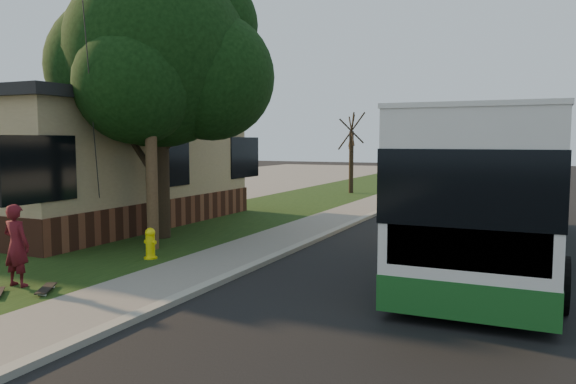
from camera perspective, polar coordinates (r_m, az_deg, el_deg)
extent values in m
plane|color=black|center=(12.47, -4.25, -8.11)|extent=(120.00, 120.00, 0.00)
cube|color=black|center=(20.90, 19.23, -2.93)|extent=(8.00, 80.00, 0.01)
cube|color=gray|center=(21.62, 8.62, -2.28)|extent=(0.25, 80.00, 0.12)
cube|color=slate|center=(21.92, 6.10, -2.20)|extent=(2.00, 80.00, 0.08)
cube|color=black|center=(23.25, -2.11, -1.76)|extent=(5.00, 80.00, 0.07)
cube|color=slate|center=(29.11, -19.99, -0.68)|extent=(15.00, 80.00, 0.04)
cylinder|color=yellow|center=(13.81, -13.81, -5.46)|extent=(0.22, 0.22, 0.55)
sphere|color=yellow|center=(13.75, -13.84, -4.05)|extent=(0.24, 0.24, 0.24)
cylinder|color=yellow|center=(13.79, -13.82, -4.95)|extent=(0.30, 0.10, 0.10)
cylinder|color=yellow|center=(13.79, -13.82, -4.95)|extent=(0.10, 0.18, 0.10)
cylinder|color=yellow|center=(13.86, -13.78, -6.50)|extent=(0.32, 0.32, 0.04)
cylinder|color=#473321|center=(14.89, -13.89, 11.64)|extent=(0.30, 0.30, 9.00)
cylinder|color=#2D2D30|center=(14.58, -19.35, 8.59)|extent=(2.52, 3.21, 7.60)
cylinder|color=black|center=(16.55, -12.92, 2.33)|extent=(0.56, 0.56, 4.00)
sphere|color=black|center=(16.70, -13.15, 13.36)|extent=(5.20, 5.20, 5.20)
sphere|color=black|center=(16.32, -7.82, 11.52)|extent=(3.60, 3.60, 3.60)
sphere|color=black|center=(17.11, -17.23, 12.06)|extent=(3.80, 3.80, 3.80)
sphere|color=black|center=(15.40, -15.19, 10.64)|extent=(3.20, 3.20, 3.20)
sphere|color=black|center=(18.22, -11.95, 13.97)|extent=(3.40, 3.40, 3.40)
sphere|color=black|center=(17.33, -8.24, 16.50)|extent=(3.00, 3.00, 3.00)
cylinder|color=black|center=(30.13, 6.44, 3.04)|extent=(0.24, 0.24, 3.30)
cylinder|color=black|center=(30.11, 6.47, 6.18)|extent=(1.38, 0.57, 2.01)
cylinder|color=black|center=(30.11, 6.47, 6.18)|extent=(0.74, 1.21, 1.58)
cylinder|color=black|center=(30.11, 6.47, 6.18)|extent=(0.65, 1.05, 1.95)
cylinder|color=black|center=(30.11, 6.47, 6.18)|extent=(1.28, 0.53, 1.33)
cylinder|color=black|center=(30.11, 6.47, 6.18)|extent=(0.75, 1.21, 1.70)
cylinder|color=black|center=(41.59, 12.25, 3.37)|extent=(0.24, 0.24, 3.03)
cylinder|color=black|center=(41.57, 12.29, 5.46)|extent=(1.38, 0.57, 2.01)
cylinder|color=black|center=(41.57, 12.29, 5.46)|extent=(0.74, 1.21, 1.58)
cylinder|color=black|center=(41.57, 12.29, 5.46)|extent=(0.65, 1.05, 1.95)
cylinder|color=black|center=(41.57, 12.29, 5.46)|extent=(1.28, 0.53, 1.33)
cylinder|color=black|center=(41.57, 12.29, 5.46)|extent=(0.75, 1.21, 1.70)
cylinder|color=#2D2D30|center=(44.94, 17.76, 4.87)|extent=(0.16, 0.16, 5.50)
imported|color=black|center=(44.97, 17.82, 7.10)|extent=(0.18, 0.22, 1.10)
cube|color=silver|center=(14.92, 20.63, 1.40)|extent=(2.65, 12.71, 2.86)
cube|color=#195920|center=(15.09, 20.44, -4.23)|extent=(2.67, 12.73, 0.58)
cube|color=black|center=(14.91, 20.65, 2.21)|extent=(2.69, 12.75, 1.17)
cube|color=black|center=(8.66, 17.68, -2.15)|extent=(2.35, 0.06, 1.69)
cube|color=yellow|center=(8.61, 17.96, 7.34)|extent=(1.69, 0.06, 0.37)
cube|color=#FFF2CC|center=(9.01, 12.36, -9.63)|extent=(0.26, 0.04, 0.16)
cube|color=#FFF2CC|center=(8.83, 22.65, -10.23)|extent=(0.26, 0.04, 0.16)
cube|color=silver|center=(14.91, 20.81, 6.97)|extent=(2.70, 12.76, 0.08)
cylinder|color=black|center=(10.73, 11.47, -7.72)|extent=(0.30, 0.97, 0.97)
cylinder|color=black|center=(10.48, 25.87, -8.47)|extent=(0.30, 0.97, 0.97)
cylinder|color=black|center=(14.20, 14.78, -4.61)|extent=(0.30, 0.97, 0.97)
cylinder|color=black|center=(14.01, 25.55, -5.08)|extent=(0.30, 0.97, 0.97)
cylinder|color=black|center=(19.81, 17.60, -1.91)|extent=(0.30, 0.97, 0.97)
cylinder|color=black|center=(19.67, 25.28, -2.22)|extent=(0.30, 0.97, 0.97)
imported|color=#541019|center=(12.02, -25.88, -4.90)|extent=(0.60, 0.40, 1.60)
cube|color=black|center=(11.52, -23.36, -8.96)|extent=(0.61, 0.79, 0.02)
cylinder|color=silver|center=(11.26, -23.73, -9.50)|extent=(0.18, 0.14, 0.05)
cylinder|color=silver|center=(11.79, -22.99, -8.82)|extent=(0.18, 0.14, 0.05)
cube|color=black|center=(21.40, -14.90, -0.80)|extent=(1.65, 1.38, 1.28)
cube|color=black|center=(21.34, -14.94, 1.02)|extent=(1.71, 1.44, 0.09)
imported|color=black|center=(39.26, 21.75, 1.71)|extent=(2.17, 4.24, 1.38)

